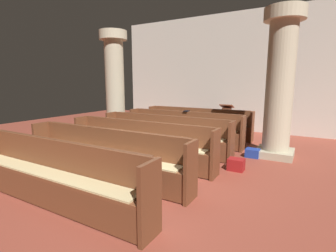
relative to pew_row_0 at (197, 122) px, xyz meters
name	(u,v)px	position (x,y,z in m)	size (l,w,h in m)	color
ground_plane	(151,180)	(0.81, -4.19, -0.52)	(19.20, 19.20, 0.00)	brown
back_wall	(237,73)	(0.81, 1.89, 1.73)	(10.00, 0.16, 4.50)	beige
pew_row_0	(197,122)	(0.00, 0.00, 0.00)	(3.78, 0.47, 0.98)	brown
pew_row_1	(183,126)	(0.00, -1.15, 0.00)	(3.78, 0.46, 0.98)	brown
pew_row_2	(164,133)	(0.00, -2.30, 0.00)	(3.78, 0.46, 0.98)	brown
pew_row_3	(139,141)	(0.00, -3.45, 0.00)	(3.78, 0.46, 0.98)	brown
pew_row_4	(104,153)	(0.00, -4.60, 0.00)	(3.78, 0.46, 0.98)	brown
pew_row_5	(51,171)	(0.00, -5.75, 0.00)	(3.78, 0.47, 0.98)	brown
pillar_aisle_side	(280,82)	(2.71, -1.28, 1.36)	(0.95, 0.95, 3.61)	tan
pillar_far_side	(115,82)	(-2.66, -1.21, 1.36)	(0.95, 0.95, 3.61)	tan
lectern	(226,121)	(0.70, 1.11, -0.07)	(0.48, 0.45, 1.08)	#562B1A
hymn_book	(187,111)	(0.03, -0.96, 0.47)	(0.14, 0.22, 0.03)	black
kneeler_box_blue	(253,153)	(2.22, -1.64, -0.42)	(0.33, 0.29, 0.21)	navy
kneeler_box_red	(236,164)	(2.11, -2.82, -0.39)	(0.34, 0.27, 0.26)	maroon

